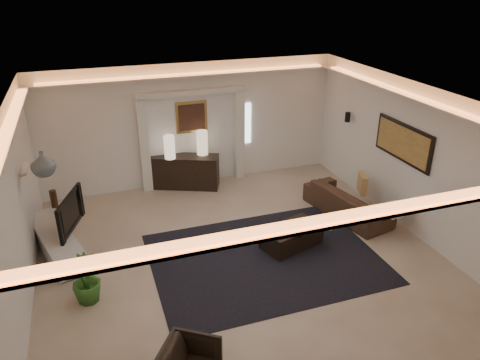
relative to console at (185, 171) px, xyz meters
name	(u,v)px	position (x,y,z in m)	size (l,w,h in m)	color
floor	(240,257)	(0.26, -3.25, -0.40)	(7.00, 7.00, 0.00)	beige
ceiling	(240,101)	(0.26, -3.25, 2.50)	(7.00, 7.00, 0.00)	white
wall_back	(192,125)	(0.26, 0.25, 1.05)	(7.00, 7.00, 0.00)	white
wall_front	(351,320)	(0.26, -6.75, 1.05)	(7.00, 7.00, 0.00)	white
wall_left	(15,218)	(-3.24, -3.25, 1.05)	(7.00, 7.00, 0.00)	white
wall_right	(412,159)	(3.76, -3.25, 1.05)	(7.00, 7.00, 0.00)	white
cove_soffit	(240,118)	(0.26, -3.25, 2.22)	(7.00, 7.00, 0.04)	silver
daylight_slit	(246,124)	(1.61, 0.23, 0.95)	(0.25, 0.03, 1.00)	white
area_rug	(265,258)	(0.66, -3.45, -0.39)	(4.00, 3.00, 0.01)	black
pilaster_left	(144,146)	(-0.89, 0.15, 0.70)	(0.22, 0.20, 2.20)	silver
pilaster_right	(239,135)	(1.41, 0.15, 0.70)	(0.22, 0.20, 2.20)	silver
alcove_header	(191,92)	(0.26, 0.15, 1.85)	(2.52, 0.20, 0.12)	silver
painting_frame	(192,117)	(0.26, 0.22, 1.25)	(0.74, 0.04, 0.74)	tan
painting_canvas	(192,117)	(0.26, 0.19, 1.25)	(0.62, 0.02, 0.62)	#4C2D1E
art_panel_frame	(403,142)	(3.73, -2.95, 1.30)	(0.04, 1.64, 0.74)	black
art_panel_gold	(402,142)	(3.71, -2.95, 1.30)	(0.02, 1.50, 0.62)	tan
wall_sconce	(348,117)	(3.64, -1.05, 1.28)	(0.12, 0.12, 0.22)	black
wall_niche	(24,169)	(-3.18, -1.85, 1.25)	(0.10, 0.55, 0.04)	silver
console	(185,171)	(0.00, 0.00, 0.00)	(1.58, 0.49, 0.79)	black
lamp_left	(169,146)	(-0.34, -0.03, 0.69)	(0.25, 0.25, 0.55)	#FFE5C6
lamp_right	(202,142)	(0.44, -0.02, 0.69)	(0.26, 0.26, 0.58)	#FAE0B2
media_ledge	(56,241)	(-2.89, -1.99, -0.18)	(0.52, 2.08, 0.39)	silver
tv	(64,211)	(-2.66, -1.93, 0.39)	(0.15, 1.17, 0.67)	black
figurine	(53,197)	(-2.89, -0.95, 0.24)	(0.13, 0.13, 0.36)	#42281A
ginger_jar	(43,164)	(-2.82, -2.29, 1.48)	(0.40, 0.40, 0.42)	slate
plant	(86,279)	(-2.39, -3.61, 0.00)	(0.45, 0.45, 0.80)	#326823
sofa	(347,202)	(2.93, -2.47, -0.10)	(0.79, 2.03, 0.59)	black
throw_blanket	(394,209)	(3.33, -3.47, 0.15)	(0.59, 0.49, 0.06)	beige
throw_pillow	(362,184)	(3.41, -2.25, 0.15)	(0.12, 0.42, 0.42)	tan
coffee_table	(291,236)	(1.29, -3.21, -0.20)	(1.10, 0.60, 0.41)	black
bowl	(302,232)	(1.35, -3.51, 0.05)	(0.29, 0.29, 0.07)	#35261E
magazine	(325,228)	(1.84, -3.46, 0.02)	(0.23, 0.17, 0.03)	#FFEAC9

